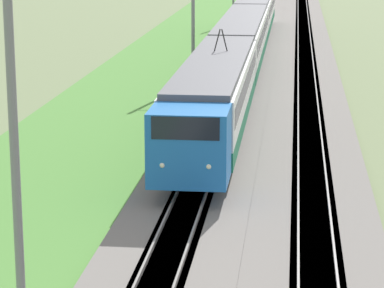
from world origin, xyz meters
The scene contains 8 objects.
ballast_main centered at (50.00, 0.00, 0.15)m, with size 240.00×4.40×0.30m.
ballast_adjacent centered at (50.00, -4.40, 0.15)m, with size 240.00×4.40×0.30m.
track_main centered at (50.00, 0.00, 0.16)m, with size 240.00×1.57×0.45m.
track_adjacent centered at (50.00, -4.40, 0.16)m, with size 240.00×1.57×0.45m.
grass_verge centered at (50.00, 5.92, 0.06)m, with size 240.00×8.68×0.12m.
passenger_train centered at (46.93, 0.00, 2.33)m, with size 64.04×2.93×4.98m.
catenary_mast_near centered at (4.87, 2.77, 5.01)m, with size 0.22×2.56×9.72m.
catenary_mast_mid centered at (42.02, 2.77, 4.69)m, with size 0.22×2.56×9.09m.
Camera 1 is at (-15.02, -3.60, 9.81)m, focal length 85.00 mm.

